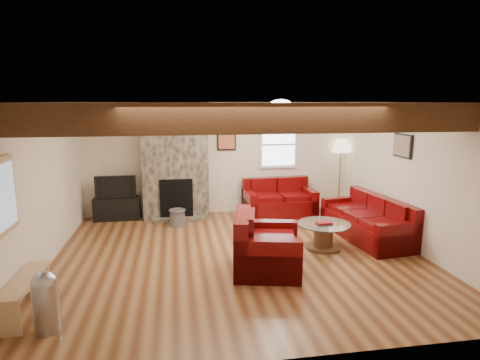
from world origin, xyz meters
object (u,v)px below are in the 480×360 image
Objects in this scene: armchair_red at (267,242)px; floor_lamp at (341,149)px; television at (116,186)px; sofa_three at (366,218)px; loveseat at (279,198)px; coffee_table at (323,236)px; tv_cabinet at (117,208)px.

armchair_red is 0.65× the size of floor_lamp.
sofa_three is at bearing -22.98° from television.
loveseat is 0.92× the size of floor_lamp.
coffee_table is 4.50m from television.
sofa_three is 2.10m from loveseat.
armchair_red is 4.09m from television.
sofa_three reaches higher than coffee_table.
loveseat is at bearing -4.85° from tv_cabinet.
coffee_table is 3.00m from floor_lamp.
sofa_three is 2.37× the size of television.
loveseat is 1.41× the size of armchair_red.
sofa_three is 1.21× the size of floor_lamp.
television is (-3.53, 0.30, 0.32)m from loveseat.
loveseat is 1.58× the size of tv_cabinet.
armchair_red reaches higher than tv_cabinet.
television reaches higher than tv_cabinet.
sofa_three is at bearing -22.98° from tv_cabinet.
tv_cabinet is 5.21m from floor_lamp.
television is at bearing 0.00° from tv_cabinet.
floor_lamp reaches higher than tv_cabinet.
tv_cabinet is 0.49m from television.
armchair_red reaches higher than coffee_table.
sofa_three is at bearing -57.16° from loveseat.
floor_lamp is (5.07, 0.02, 0.70)m from television.
armchair_red is at bearing -147.35° from coffee_table.
coffee_table is at bearing -75.08° from sofa_three.
coffee_table is 0.94× the size of tv_cabinet.
coffee_table is 1.08× the size of television.
coffee_table is 0.55× the size of floor_lamp.
loveseat is 3.00m from armchair_red.
coffee_table is (0.24, -2.10, -0.18)m from loveseat.
television is at bearing -179.77° from floor_lamp.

